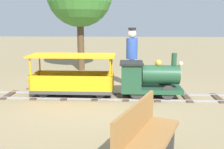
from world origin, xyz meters
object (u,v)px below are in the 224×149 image
at_px(locomotive, 148,78).
at_px(park_bench, 146,139).
at_px(conductor_person, 132,53).
at_px(passenger_car, 73,79).

xyz_separation_m(locomotive, park_bench, (3.12, -0.27, -0.07)).
bearing_deg(conductor_person, passenger_car, -55.73).
bearing_deg(passenger_car, conductor_person, 124.27).
bearing_deg(park_bench, conductor_person, -178.75).
distance_m(locomotive, passenger_car, 1.76).
xyz_separation_m(conductor_person, park_bench, (4.07, 0.09, -0.54)).
relative_size(conductor_person, park_bench, 1.19).
bearing_deg(passenger_car, park_bench, 25.56).
relative_size(passenger_car, park_bench, 1.48).
height_order(conductor_person, park_bench, conductor_person).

